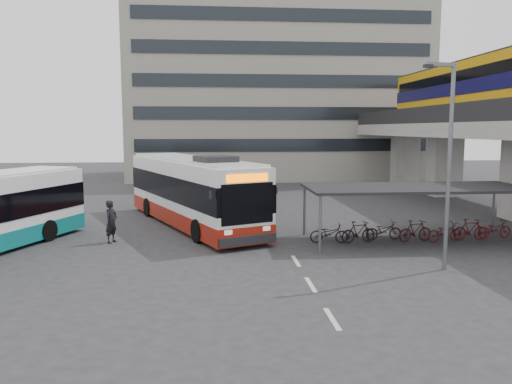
{
  "coord_description": "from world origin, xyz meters",
  "views": [
    {
      "loc": [
        -0.67,
        -18.77,
        5.13
      ],
      "look_at": [
        1.43,
        5.83,
        2.0
      ],
      "focal_mm": 35.0,
      "sensor_mm": 36.0,
      "label": 1
    }
  ],
  "objects": [
    {
      "name": "office_block",
      "position": [
        6.0,
        36.0,
        12.5
      ],
      "size": [
        30.0,
        15.0,
        25.0
      ],
      "primitive_type": "cube",
      "color": "gray",
      "rests_on": "ground"
    },
    {
      "name": "bike_shelter",
      "position": [
        8.5,
        3.0,
        1.36
      ],
      "size": [
        10.0,
        4.0,
        2.54
      ],
      "color": "#595B60",
      "rests_on": "ground"
    },
    {
      "name": "viaduct",
      "position": [
        17.0,
        13.35,
        6.23
      ],
      "size": [
        8.0,
        32.0,
        9.68
      ],
      "color": "gray",
      "rests_on": "ground"
    },
    {
      "name": "bus_main",
      "position": [
        -1.86,
        7.86,
        1.79
      ],
      "size": [
        7.8,
        13.09,
        3.86
      ],
      "rotation": [
        0.0,
        0.0,
        0.41
      ],
      "color": "white",
      "rests_on": "ground"
    },
    {
      "name": "pedestrian",
      "position": [
        -5.3,
        3.88,
        0.97
      ],
      "size": [
        0.71,
        0.83,
        1.94
      ],
      "primitive_type": "imported",
      "rotation": [
        0.0,
        0.0,
        1.16
      ],
      "color": "black",
      "rests_on": "ground"
    },
    {
      "name": "lamp_post",
      "position": [
        7.64,
        -1.65,
        4.24
      ],
      "size": [
        1.29,
        0.45,
        7.43
      ],
      "rotation": [
        0.0,
        0.0,
        0.24
      ],
      "color": "#595B60",
      "rests_on": "ground"
    },
    {
      "name": "road_markings",
      "position": [
        2.5,
        -3.0,
        0.01
      ],
      "size": [
        0.15,
        7.6,
        0.01
      ],
      "color": "beige",
      "rests_on": "ground"
    },
    {
      "name": "ground",
      "position": [
        0.0,
        0.0,
        0.0
      ],
      "size": [
        120.0,
        120.0,
        0.0
      ],
      "primitive_type": "plane",
      "color": "#28282B",
      "rests_on": "ground"
    }
  ]
}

